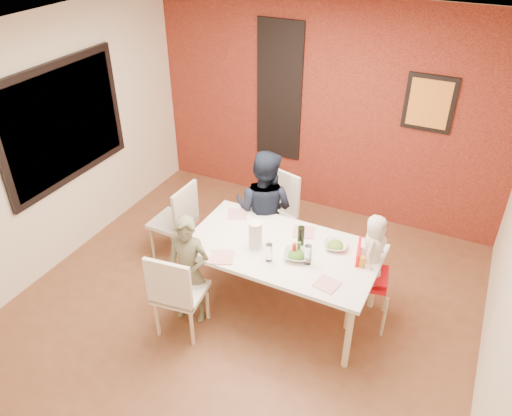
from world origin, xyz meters
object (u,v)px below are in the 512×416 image
at_px(child_far, 264,210).
at_px(toddler, 373,249).
at_px(child_near, 189,271).
at_px(high_chair, 366,277).
at_px(wine_bottle, 301,238).
at_px(paper_towel_roll, 255,235).
at_px(dining_table, 282,253).
at_px(chair_near, 176,291).
at_px(chair_left, 178,218).
at_px(chair_far, 275,210).

bearing_deg(child_far, toddler, 161.38).
bearing_deg(child_near, high_chair, 12.53).
relative_size(wine_bottle, paper_towel_roll, 0.87).
relative_size(child_near, toddler, 1.67).
distance_m(dining_table, chair_near, 1.06).
relative_size(child_near, wine_bottle, 4.76).
height_order(child_near, child_far, child_far).
bearing_deg(high_chair, chair_left, 76.93).
bearing_deg(child_near, toddler, 12.48).
relative_size(high_chair, paper_towel_roll, 3.16).
bearing_deg(toddler, chair_far, 67.08).
bearing_deg(paper_towel_roll, high_chair, 16.34).
height_order(dining_table, chair_near, chair_near).
height_order(chair_far, toddler, toddler).
distance_m(child_near, toddler, 1.73).
xyz_separation_m(chair_near, child_near, (-0.01, 0.24, 0.05)).
relative_size(chair_near, chair_left, 1.00).
bearing_deg(dining_table, child_near, -145.81).
bearing_deg(high_chair, chair_far, 51.08).
bearing_deg(child_far, high_chair, 160.79).
distance_m(toddler, wine_bottle, 0.67).
bearing_deg(chair_left, high_chair, 89.51).
height_order(dining_table, paper_towel_roll, paper_towel_roll).
relative_size(chair_near, chair_far, 0.94).
xyz_separation_m(dining_table, chair_far, (-0.45, 0.85, -0.13)).
bearing_deg(paper_towel_roll, dining_table, 24.53).
distance_m(dining_table, wine_bottle, 0.26).
height_order(dining_table, high_chair, high_chair).
bearing_deg(chair_near, high_chair, -155.38).
distance_m(dining_table, toddler, 0.86).
xyz_separation_m(high_chair, paper_towel_roll, (-1.02, -0.30, 0.37)).
height_order(dining_table, chair_far, chair_far).
bearing_deg(chair_left, child_near, 41.00).
relative_size(chair_far, high_chair, 1.14).
height_order(dining_table, child_far, child_far).
xyz_separation_m(chair_far, wine_bottle, (0.61, -0.79, 0.32)).
bearing_deg(chair_left, chair_far, 123.42).
xyz_separation_m(chair_left, toddler, (2.20, -0.07, 0.35)).
distance_m(high_chair, child_far, 1.34).
xyz_separation_m(chair_far, toddler, (1.26, -0.65, 0.31)).
xyz_separation_m(dining_table, paper_towel_roll, (-0.23, -0.11, 0.21)).
height_order(dining_table, wine_bottle, wine_bottle).
relative_size(dining_table, toddler, 2.62).
distance_m(chair_near, child_near, 0.25).
distance_m(dining_table, high_chair, 0.83).
relative_size(child_far, toddler, 2.01).
relative_size(child_near, paper_towel_roll, 4.15).
bearing_deg(child_far, wine_bottle, 138.21).
distance_m(dining_table, paper_towel_roll, 0.33).
height_order(chair_near, wine_bottle, wine_bottle).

